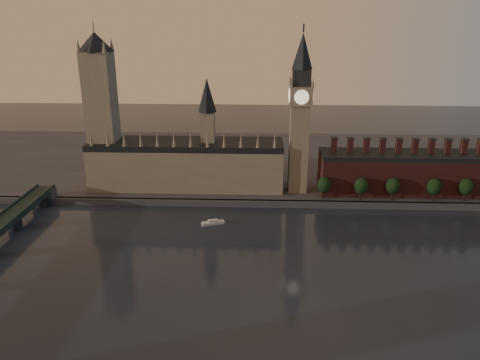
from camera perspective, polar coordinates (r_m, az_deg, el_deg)
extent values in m
plane|color=black|center=(220.79, 6.44, -12.34)|extent=(900.00, 900.00, 0.00)
cube|color=#414146|center=(300.09, 5.29, -2.92)|extent=(900.00, 4.00, 4.00)
cube|color=#414146|center=(384.74, 4.64, 2.20)|extent=(900.00, 180.00, 4.00)
cube|color=#81745C|center=(321.17, -6.50, 1.60)|extent=(130.00, 30.00, 28.00)
cube|color=black|center=(316.65, -6.61, 4.36)|extent=(130.00, 30.00, 4.00)
cube|color=#81745C|center=(312.27, -3.95, 6.12)|extent=(9.00, 9.00, 24.00)
cone|color=black|center=(307.78, -4.05, 10.29)|extent=(12.00, 12.00, 22.00)
cone|color=#81745C|center=(316.31, -17.71, 4.85)|extent=(2.60, 2.60, 10.00)
cone|color=#81745C|center=(312.84, -15.85, 4.88)|extent=(2.60, 2.60, 10.00)
cone|color=#81745C|center=(309.71, -13.95, 4.90)|extent=(2.60, 2.60, 10.00)
cone|color=#81745C|center=(306.92, -12.02, 4.92)|extent=(2.60, 2.60, 10.00)
cone|color=#81745C|center=(304.48, -10.06, 4.94)|extent=(2.60, 2.60, 10.00)
cone|color=#81745C|center=(302.41, -8.06, 4.94)|extent=(2.60, 2.60, 10.00)
cone|color=#81745C|center=(300.70, -6.04, 4.95)|extent=(2.60, 2.60, 10.00)
cone|color=#81745C|center=(299.37, -4.00, 4.94)|extent=(2.60, 2.60, 10.00)
cone|color=#81745C|center=(298.42, -1.95, 4.93)|extent=(2.60, 2.60, 10.00)
cone|color=#81745C|center=(297.85, 0.12, 4.91)|extent=(2.60, 2.60, 10.00)
cone|color=#81745C|center=(297.67, 2.19, 4.89)|extent=(2.60, 2.60, 10.00)
cone|color=#81745C|center=(297.87, 4.26, 4.86)|extent=(2.60, 2.60, 10.00)
cube|color=#81745C|center=(326.09, -16.38, 6.85)|extent=(18.00, 18.00, 90.00)
cone|color=black|center=(319.52, -17.28, 15.80)|extent=(24.00, 24.00, 12.00)
cylinder|color=#232326|center=(319.27, -17.39, 16.87)|extent=(0.50, 0.50, 12.00)
cone|color=#81745C|center=(314.81, -19.14, 15.20)|extent=(3.00, 3.00, 8.00)
cone|color=#81745C|center=(309.53, -16.28, 15.42)|extent=(3.00, 3.00, 8.00)
cone|color=#81745C|center=(329.80, -18.15, 15.45)|extent=(3.00, 3.00, 8.00)
cone|color=#81745C|center=(324.77, -15.40, 15.66)|extent=(3.00, 3.00, 8.00)
cube|color=#81745C|center=(309.62, 7.14, 3.80)|extent=(12.00, 12.00, 58.00)
cube|color=#81745C|center=(302.12, 7.42, 10.20)|extent=(14.00, 14.00, 12.00)
cube|color=#232326|center=(300.56, 7.51, 12.27)|extent=(11.00, 11.00, 10.00)
cone|color=black|center=(299.01, 7.65, 15.31)|extent=(13.00, 13.00, 22.00)
cylinder|color=#232326|center=(298.36, 7.77, 17.89)|extent=(1.00, 1.00, 5.00)
cylinder|color=beige|center=(295.04, 7.54, 9.97)|extent=(9.00, 0.50, 9.00)
cylinder|color=beige|center=(309.20, 7.31, 10.41)|extent=(9.00, 0.50, 9.00)
cylinder|color=beige|center=(301.56, 6.03, 10.23)|extent=(0.50, 9.00, 9.00)
cylinder|color=beige|center=(302.84, 8.80, 10.15)|extent=(0.50, 9.00, 9.00)
cone|color=#81745C|center=(293.87, 6.32, 11.76)|extent=(2.00, 2.00, 6.00)
cone|color=#81745C|center=(295.07, 8.89, 11.68)|extent=(2.00, 2.00, 6.00)
cone|color=#81745C|center=(306.73, 6.15, 12.09)|extent=(2.00, 2.00, 6.00)
cone|color=#81745C|center=(307.87, 8.62, 12.01)|extent=(2.00, 2.00, 6.00)
cube|color=#562320|center=(328.12, 19.28, 0.62)|extent=(110.00, 25.00, 24.00)
cube|color=black|center=(324.25, 19.55, 2.88)|extent=(110.00, 25.00, 3.00)
cube|color=#562320|center=(311.81, 11.38, 4.15)|extent=(3.50, 3.50, 9.00)
cube|color=#232326|center=(310.56, 11.44, 5.04)|extent=(4.20, 4.20, 1.00)
cube|color=#562320|center=(313.66, 13.27, 4.10)|extent=(3.50, 3.50, 9.00)
cube|color=#232326|center=(312.41, 13.34, 4.98)|extent=(4.20, 4.20, 1.00)
cube|color=#562320|center=(315.84, 15.13, 4.05)|extent=(3.50, 3.50, 9.00)
cube|color=#232326|center=(314.60, 15.21, 4.92)|extent=(4.20, 4.20, 1.00)
cube|color=#562320|center=(318.34, 16.97, 3.99)|extent=(3.50, 3.50, 9.00)
cube|color=#232326|center=(317.12, 17.06, 4.86)|extent=(4.20, 4.20, 1.00)
cube|color=#562320|center=(321.17, 18.77, 3.93)|extent=(3.50, 3.50, 9.00)
cube|color=#232326|center=(319.95, 18.87, 4.79)|extent=(4.20, 4.20, 1.00)
cube|color=#562320|center=(324.31, 20.55, 3.87)|extent=(3.50, 3.50, 9.00)
cube|color=#232326|center=(323.10, 20.65, 4.72)|extent=(4.20, 4.20, 1.00)
cube|color=#562320|center=(327.75, 22.28, 3.81)|extent=(3.50, 3.50, 9.00)
cube|color=#232326|center=(326.56, 22.39, 4.65)|extent=(4.20, 4.20, 1.00)
cube|color=#562320|center=(331.49, 23.98, 3.74)|extent=(3.50, 3.50, 9.00)
cube|color=#232326|center=(330.31, 24.10, 4.57)|extent=(4.20, 4.20, 1.00)
cube|color=#562320|center=(335.51, 25.64, 3.67)|extent=(3.50, 3.50, 9.00)
cube|color=#232326|center=(334.34, 25.76, 4.49)|extent=(4.20, 4.20, 1.00)
cube|color=#562320|center=(339.80, 27.26, 3.60)|extent=(3.50, 3.50, 9.00)
cylinder|color=black|center=(305.10, 10.13, -1.75)|extent=(0.80, 0.80, 6.00)
ellipsoid|color=black|center=(302.84, 10.20, -0.61)|extent=(8.60, 8.60, 10.75)
cylinder|color=black|center=(308.49, 14.44, -1.84)|extent=(0.80, 0.80, 6.00)
ellipsoid|color=black|center=(306.25, 14.55, -0.71)|extent=(8.60, 8.60, 10.75)
cylinder|color=black|center=(314.33, 18.00, -1.79)|extent=(0.80, 0.80, 6.00)
ellipsoid|color=black|center=(312.14, 18.13, -0.68)|extent=(8.60, 8.60, 10.75)
cylinder|color=black|center=(321.93, 22.43, -1.84)|extent=(0.80, 0.80, 6.00)
ellipsoid|color=black|center=(319.78, 22.58, -0.75)|extent=(8.60, 8.60, 10.75)
cylinder|color=black|center=(330.18, 25.69, -1.79)|extent=(0.80, 0.80, 6.00)
ellipsoid|color=black|center=(328.09, 25.85, -0.73)|extent=(8.60, 8.60, 10.75)
cube|color=#414146|center=(328.17, -22.82, -1.50)|extent=(14.00, 8.00, 6.00)
cylinder|color=#232326|center=(297.15, -25.77, -4.74)|extent=(8.00, 8.00, 7.75)
cylinder|color=#232326|center=(325.02, -23.11, -2.32)|extent=(8.00, 8.00, 7.75)
cube|color=silver|center=(275.85, -3.31, -5.23)|extent=(13.79, 8.02, 1.52)
cube|color=silver|center=(275.30, -3.32, -4.98)|extent=(6.32, 4.59, 1.14)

